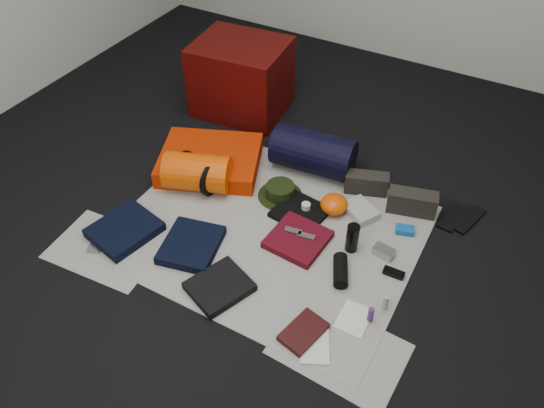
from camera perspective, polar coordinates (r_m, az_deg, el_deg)
The scene contains 37 objects.
floor at distance 2.98m, azimuth -0.36°, elevation -2.98°, with size 4.50×4.50×0.02m, color black.
newspaper_mat at distance 2.97m, azimuth -0.36°, elevation -2.81°, with size 1.60×1.30×0.01m, color #B9B8AB.
newspaper_sheet_front_left at distance 3.01m, azimuth -17.42°, elevation -4.65°, with size 0.58×0.40×0.00m, color #B9B8AB.
newspaper_sheet_front_right at distance 2.53m, azimuth 7.25°, elevation -15.23°, with size 0.58×0.40×0.00m, color #B9B8AB.
red_cabinet at distance 3.79m, azimuth -3.32°, elevation 13.42°, with size 0.61×0.51×0.51m, color #460605.
sleeping_pad at distance 3.36m, azimuth -6.67°, elevation 4.73°, with size 0.61×0.50×0.11m, color red.
stuff_sack at distance 3.18m, azimuth -8.02°, elevation 3.39°, with size 0.23×0.23×0.39m, color #DB4803.
sack_strap_left at distance 3.24m, azimuth -9.46°, elevation 3.85°, with size 0.22×0.22×0.03m, color black.
sack_strap_right at distance 3.14m, azimuth -6.52°, elevation 2.75°, with size 0.22×0.22×0.03m, color black.
navy_duffel at distance 3.29m, azimuth 4.46°, elevation 5.58°, with size 0.26×0.26×0.50m, color black.
boonie_brim at distance 3.16m, azimuth 0.88°, elevation 0.93°, with size 0.27×0.27×0.01m, color black.
boonie_crown at distance 3.13m, azimuth 0.88°, elevation 1.49°, with size 0.17×0.17×0.07m, color black.
hiking_boot_left at distance 3.20m, azimuth 10.11°, elevation 2.24°, with size 0.25×0.10×0.13m, color #292620.
hiking_boot_right at distance 3.13m, azimuth 14.83°, elevation 0.19°, with size 0.27×0.10×0.14m, color #292620.
flip_flop_left at distance 3.21m, azimuth 18.76°, elevation -1.27°, with size 0.09×0.25×0.01m, color black.
flip_flop_right at distance 3.22m, azimuth 20.30°, elevation -1.54°, with size 0.09×0.25×0.01m, color black.
trousers_navy_a at distance 3.04m, azimuth -15.57°, elevation -2.68°, with size 0.30×0.34×0.05m, color black.
trousers_navy_b at distance 2.88m, azimuth -8.68°, elevation -4.38°, with size 0.29×0.33×0.05m, color black.
trousers_charcoal at distance 2.69m, azimuth -5.67°, elevation -8.83°, with size 0.25×0.29×0.04m, color black.
black_tshirt at distance 3.05m, azimuth 3.06°, elevation -0.88°, with size 0.28×0.26×0.03m, color black.
red_shirt at distance 2.89m, azimuth 2.79°, elevation -3.80°, with size 0.29×0.29×0.04m, color #510814.
orange_stuff_sack at distance 3.06m, azimuth 6.69°, elevation -0.04°, with size 0.16×0.16×0.10m, color #DB4803.
first_aid_pouch at distance 3.08m, azimuth 9.48°, elevation -0.72°, with size 0.19×0.14×0.05m, color #9BA29A.
water_bottle at distance 2.84m, azimuth 8.64°, elevation -3.63°, with size 0.07×0.07×0.17m, color black.
speaker at distance 2.74m, azimuth 7.38°, elevation -7.10°, with size 0.07×0.07×0.19m, color black.
compact_camera at distance 2.89m, azimuth 11.92°, elevation -5.04°, with size 0.11×0.07×0.04m, color #A4A3A8.
cyan_case at distance 3.03m, azimuth 14.09°, elevation -2.72°, with size 0.10×0.06×0.03m, color #10569F.
toiletry_purple at distance 2.59m, azimuth 10.56°, elevation -11.63°, with size 0.03×0.03×0.09m, color #472067.
toiletry_clear at distance 2.65m, azimuth 12.10°, elevation -10.31°, with size 0.03×0.03×0.09m, color #A0A49F.
paperback_book at distance 2.54m, azimuth 3.41°, elevation -13.58°, with size 0.14×0.22×0.03m, color black.
map_booklet at distance 2.51m, azimuth 4.61°, elevation -14.92°, with size 0.13×0.19×0.01m, color silver.
map_printout at distance 2.62m, azimuth 8.80°, elevation -12.08°, with size 0.14×0.18×0.01m, color silver.
sunglasses at distance 2.81m, azimuth 12.95°, elevation -7.24°, with size 0.11×0.04×0.03m, color black.
key_cluster at distance 3.02m, azimuth -18.51°, elevation -4.51°, with size 0.07×0.07×0.01m, color #A4A3A8.
tape_roll at distance 3.04m, azimuth 3.68°, elevation -0.23°, with size 0.05×0.05×0.04m, color beige.
energy_bar_a at distance 2.90m, azimuth 2.28°, elevation -2.91°, with size 0.10×0.04×0.01m, color #A4A3A8.
energy_bar_b at distance 2.87m, azimuth 3.70°, elevation -3.47°, with size 0.10×0.04×0.01m, color #A4A3A8.
Camera 1 is at (1.01, -1.79, 2.15)m, focal length 35.00 mm.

